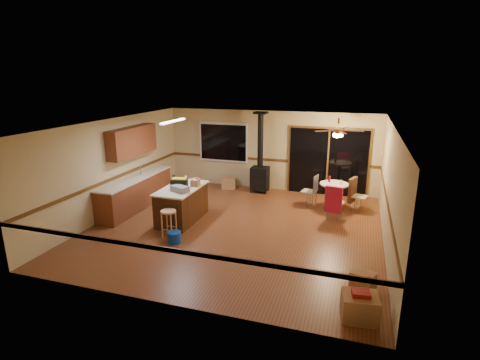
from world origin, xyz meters
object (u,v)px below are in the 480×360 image
at_px(dining_table, 334,192).
at_px(box_corner_a, 360,307).
at_px(toolbox_grey, 180,189).
at_px(chair_near, 334,199).
at_px(blue_bucket, 174,237).
at_px(box_corner_b, 363,280).
at_px(toolbox_black, 179,184).
at_px(box_under_window, 229,183).
at_px(wood_stove, 260,170).
at_px(chair_right, 353,190).
at_px(kitchen_island, 182,204).
at_px(chair_left, 313,187).
at_px(bar_stool, 169,224).

relative_size(dining_table, box_corner_a, 1.45).
xyz_separation_m(toolbox_grey, chair_near, (3.66, 1.47, -0.37)).
distance_m(blue_bucket, box_corner_b, 4.17).
relative_size(toolbox_black, box_under_window, 0.91).
distance_m(wood_stove, dining_table, 2.63).
height_order(blue_bucket, box_under_window, box_under_window).
height_order(dining_table, chair_right, chair_right).
relative_size(kitchen_island, dining_table, 2.12).
relative_size(wood_stove, chair_left, 4.89).
distance_m(wood_stove, box_under_window, 1.22).
bearing_deg(chair_right, chair_near, -115.01).
relative_size(wood_stove, bar_stool, 3.80).
xyz_separation_m(wood_stove, box_corner_a, (3.20, -5.98, -0.52)).
bearing_deg(toolbox_black, bar_stool, -78.49).
height_order(toolbox_grey, bar_stool, toolbox_grey).
bearing_deg(box_under_window, blue_bucket, -87.12).
xyz_separation_m(chair_near, box_under_window, (-3.57, 1.95, -0.41)).
bearing_deg(dining_table, box_under_window, 162.98).
relative_size(toolbox_grey, dining_table, 0.58).
xyz_separation_m(toolbox_grey, dining_table, (3.59, 2.35, -0.44)).
height_order(dining_table, chair_left, chair_left).
relative_size(chair_left, chair_right, 0.74).
relative_size(toolbox_grey, box_corner_b, 1.19).
bearing_deg(bar_stool, toolbox_black, 101.51).
height_order(kitchen_island, chair_near, chair_near).
distance_m(blue_bucket, dining_table, 4.69).
relative_size(toolbox_black, blue_bucket, 1.35).
distance_m(kitchen_island, box_under_window, 3.12).
bearing_deg(box_corner_a, box_under_window, 125.40).
height_order(blue_bucket, chair_near, chair_near).
distance_m(wood_stove, toolbox_grey, 3.58).
relative_size(blue_bucket, chair_near, 0.45).
xyz_separation_m(dining_table, chair_near, (0.07, -0.88, 0.07)).
bearing_deg(toolbox_grey, box_corner_a, -30.81).
bearing_deg(chair_left, dining_table, -7.71).
xyz_separation_m(toolbox_grey, blue_bucket, (0.31, -0.98, -0.84)).
height_order(toolbox_grey, box_corner_a, toolbox_grey).
height_order(chair_near, chair_right, same).
xyz_separation_m(chair_left, box_corner_b, (1.43, -4.10, -0.43)).
height_order(kitchen_island, toolbox_black, toolbox_black).
xyz_separation_m(kitchen_island, box_corner_b, (4.55, -2.00, -0.30)).
height_order(kitchen_island, blue_bucket, kitchen_island).
height_order(toolbox_grey, chair_left, toolbox_grey).
xyz_separation_m(wood_stove, dining_table, (2.42, -1.02, -0.20)).
bearing_deg(kitchen_island, box_corner_a, -33.08).
distance_m(chair_right, box_under_window, 4.17).
bearing_deg(blue_bucket, box_corner_b, -9.50).
bearing_deg(toolbox_black, wood_stove, 66.92).
height_order(wood_stove, box_corner_a, wood_stove).
xyz_separation_m(blue_bucket, chair_near, (3.35, 2.45, 0.47)).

